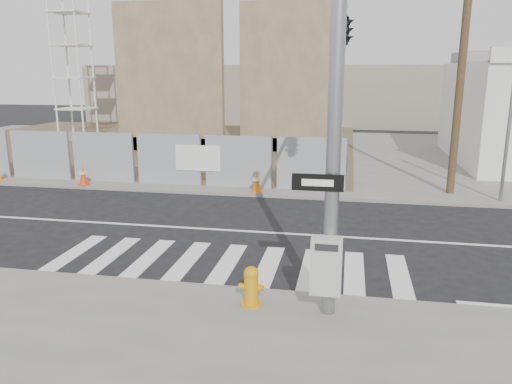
% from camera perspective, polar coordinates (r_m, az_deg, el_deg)
% --- Properties ---
extents(ground, '(100.00, 100.00, 0.00)m').
position_cam_1_polar(ground, '(14.42, -0.91, -4.53)').
color(ground, black).
rests_on(ground, ground).
extents(sidewalk_far, '(50.00, 20.00, 0.12)m').
position_cam_1_polar(sidewalk_far, '(27.92, 4.86, 4.43)').
color(sidewalk_far, slate).
rests_on(sidewalk_far, ground).
extents(signal_pole, '(0.96, 5.87, 7.00)m').
position_cam_1_polar(signal_pole, '(11.39, 9.66, 14.89)').
color(signal_pole, gray).
rests_on(signal_pole, sidewalk_near).
extents(far_signal_pole, '(0.16, 0.20, 5.60)m').
position_cam_1_polar(far_signal_pole, '(18.80, 27.19, 9.06)').
color(far_signal_pole, gray).
rests_on(far_signal_pole, sidewalk_far).
extents(chain_link_fence, '(24.60, 0.04, 2.00)m').
position_cam_1_polar(chain_link_fence, '(22.66, -23.83, 3.89)').
color(chain_link_fence, gray).
rests_on(chain_link_fence, sidewalk_far).
extents(concrete_wall_left, '(6.00, 1.30, 8.00)m').
position_cam_1_polar(concrete_wall_left, '(28.27, -9.74, 11.16)').
color(concrete_wall_left, brown).
rests_on(concrete_wall_left, sidewalk_far).
extents(concrete_wall_right, '(5.50, 1.30, 8.00)m').
position_cam_1_polar(concrete_wall_right, '(27.72, 3.97, 11.27)').
color(concrete_wall_right, brown).
rests_on(concrete_wall_right, sidewalk_far).
extents(utility_pole_right, '(1.60, 0.28, 10.00)m').
position_cam_1_polar(utility_pole_right, '(19.31, 22.60, 14.73)').
color(utility_pole_right, brown).
rests_on(utility_pole_right, sidewalk_far).
extents(fire_hydrant, '(0.52, 0.52, 0.79)m').
position_cam_1_polar(fire_hydrant, '(9.66, -0.55, -10.73)').
color(fire_hydrant, '#CB840B').
rests_on(fire_hydrant, sidewalk_near).
extents(traffic_cone_c, '(0.49, 0.49, 0.76)m').
position_cam_1_polar(traffic_cone_c, '(20.79, -19.14, 1.76)').
color(traffic_cone_c, red).
rests_on(traffic_cone_c, sidewalk_far).
extents(traffic_cone_d, '(0.46, 0.46, 0.77)m').
position_cam_1_polar(traffic_cone_d, '(18.39, 0.05, 1.07)').
color(traffic_cone_d, '#E5600C').
rests_on(traffic_cone_d, sidewalk_far).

